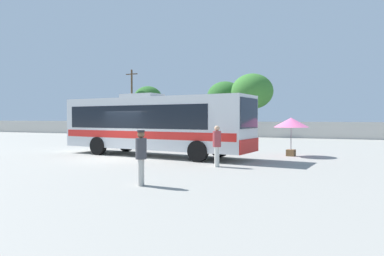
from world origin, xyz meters
name	(u,v)px	position (x,y,z in m)	size (l,w,h in m)	color
ground_plane	(189,145)	(0.00, 10.00, 0.00)	(300.00, 300.00, 0.00)	gray
perimeter_wall	(233,129)	(0.00, 23.09, 0.86)	(80.00, 0.30, 1.73)	beige
coach_bus_silver_red	(152,123)	(1.22, 1.85, 1.86)	(11.46, 3.99, 3.49)	silver
attendant_by_bus_door	(217,144)	(5.96, -1.00, 1.01)	(0.36, 0.36, 1.79)	silver
passenger_waiting_on_apron	(141,154)	(5.08, -5.91, 0.99)	(0.43, 0.43, 1.74)	#B7B2A8
vendor_umbrella_near_gate_pink	(291,124)	(8.46, 4.62, 1.81)	(1.94, 1.94, 2.14)	gray
parked_car_leftmost_maroon	(120,129)	(-13.00, 19.82, 0.81)	(4.55, 2.22, 1.54)	maroon
parked_car_second_red	(158,130)	(-7.56, 19.21, 0.76)	(4.43, 2.13, 1.41)	red
parked_car_third_black	(212,131)	(-1.55, 20.27, 0.75)	(4.20, 2.18, 1.40)	black
utility_pole_near	(132,100)	(-14.71, 25.16, 4.52)	(1.80, 0.24, 8.67)	#4C3823
roadside_tree_left	(148,98)	(-13.10, 26.74, 4.85)	(3.87, 3.87, 6.52)	brown
roadside_tree_midleft	(225,97)	(-2.72, 28.98, 4.94)	(4.77, 4.77, 6.98)	brown
roadside_tree_midright	(252,91)	(1.69, 25.44, 5.28)	(4.92, 4.92, 7.38)	brown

